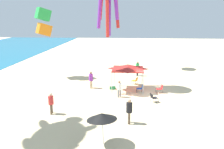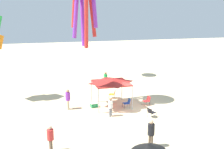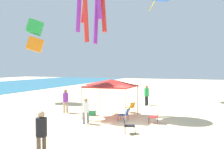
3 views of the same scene
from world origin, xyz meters
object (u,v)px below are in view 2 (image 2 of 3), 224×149
(folding_chair_left_of_tent, at_px, (151,112))
(person_far_stroller, at_px, (50,136))
(beach_umbrella, at_px, (148,148))
(folding_chair_facing_ocean, at_px, (113,94))
(person_beachcomber, at_px, (68,98))
(person_near_umbrella, at_px, (110,105))
(folding_chair_near_cooler, at_px, (127,102))
(canopy_tent, at_px, (111,81))
(folding_chair_right_of_tent, at_px, (147,100))
(person_by_tent, at_px, (106,78))
(person_watching_sky, at_px, (151,131))
(cooler_box, at_px, (94,105))

(folding_chair_left_of_tent, distance_m, person_far_stroller, 8.83)
(beach_umbrella, bearing_deg, folding_chair_facing_ocean, -9.31)
(folding_chair_left_of_tent, height_order, person_beachcomber, person_beachcomber)
(folding_chair_left_of_tent, relative_size, person_far_stroller, 0.48)
(folding_chair_facing_ocean, distance_m, person_near_umbrella, 4.79)
(folding_chair_near_cooler, bearing_deg, beach_umbrella, -14.43)
(canopy_tent, xyz_separation_m, folding_chair_right_of_tent, (-0.77, -3.25, -1.92))
(person_by_tent, distance_m, person_far_stroller, 14.71)
(beach_umbrella, bearing_deg, person_far_stroller, 46.77)
(canopy_tent, bearing_deg, person_beachcomber, 86.11)
(person_far_stroller, xyz_separation_m, person_near_umbrella, (4.44, -5.10, -0.07))
(person_far_stroller, bearing_deg, beach_umbrella, -140.80)
(person_far_stroller, height_order, person_beachcomber, person_beachcomber)
(canopy_tent, relative_size, person_beachcomber, 1.74)
(person_by_tent, bearing_deg, person_beachcomber, -30.76)
(folding_chair_right_of_tent, relative_size, person_near_umbrella, 0.51)
(folding_chair_right_of_tent, distance_m, person_far_stroller, 10.96)
(person_by_tent, distance_m, person_beachcomber, 7.70)
(folding_chair_facing_ocean, bearing_deg, person_near_umbrella, 6.58)
(person_far_stroller, bearing_deg, person_near_umbrella, -56.48)
(person_by_tent, height_order, person_far_stroller, person_by_tent)
(folding_chair_facing_ocean, distance_m, person_by_tent, 4.05)
(person_by_tent, distance_m, person_watching_sky, 14.19)
(folding_chair_right_of_tent, height_order, person_far_stroller, person_far_stroller)
(beach_umbrella, distance_m, person_near_umbrella, 8.74)
(beach_umbrella, distance_m, folding_chair_near_cooler, 10.66)
(folding_chair_near_cooler, xyz_separation_m, person_watching_sky, (-7.23, 1.04, 0.60))
(person_watching_sky, distance_m, person_beachcomber, 9.31)
(folding_chair_facing_ocean, relative_size, person_by_tent, 0.44)
(cooler_box, bearing_deg, person_by_tent, -24.32)
(cooler_box, xyz_separation_m, person_by_tent, (6.02, -2.72, 0.89))
(canopy_tent, distance_m, person_far_stroller, 9.12)
(beach_umbrella, xyz_separation_m, folding_chair_near_cooler, (10.25, -2.63, -1.30))
(beach_umbrella, xyz_separation_m, person_far_stroller, (4.24, 4.51, -0.77))
(person_beachcomber, bearing_deg, folding_chair_left_of_tent, 69.87)
(person_by_tent, relative_size, person_far_stroller, 1.08)
(person_near_umbrella, bearing_deg, folding_chair_right_of_tent, 149.37)
(person_near_umbrella, height_order, person_beachcomber, person_beachcomber)
(folding_chair_right_of_tent, relative_size, person_beachcomber, 0.45)
(canopy_tent, bearing_deg, person_far_stroller, 139.50)
(beach_umbrella, height_order, folding_chair_facing_ocean, beach_umbrella)
(cooler_box, height_order, person_beachcomber, person_beachcomber)
(folding_chair_right_of_tent, distance_m, folding_chair_left_of_tent, 2.97)
(folding_chair_near_cooler, bearing_deg, person_watching_sky, -8.23)
(canopy_tent, height_order, person_by_tent, canopy_tent)
(beach_umbrella, bearing_deg, canopy_tent, -6.91)
(person_by_tent, bearing_deg, person_near_umbrella, -2.52)
(beach_umbrella, relative_size, folding_chair_left_of_tent, 2.55)
(beach_umbrella, relative_size, person_far_stroller, 1.21)
(folding_chair_near_cooler, relative_size, person_far_stroller, 0.48)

